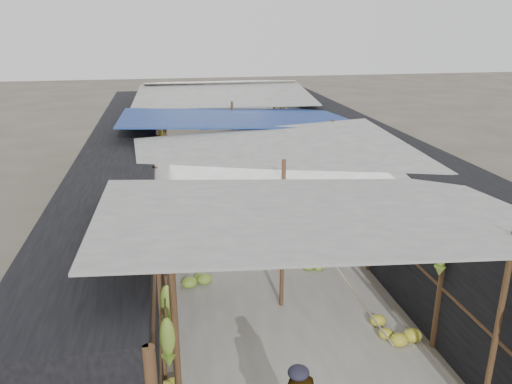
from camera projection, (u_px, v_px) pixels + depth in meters
aisle_slab at (248, 227)px, 11.83m from camera, size 3.60×16.00×0.02m
stall_left at (127, 188)px, 11.00m from camera, size 1.40×15.00×2.30m
stall_right at (359, 175)px, 11.92m from camera, size 1.40×15.00×2.30m
crate_near at (313, 243)px, 10.67m from camera, size 0.57×0.49×0.29m
crate_mid at (280, 255)px, 10.10m from camera, size 0.53×0.46×0.28m
crate_back at (201, 205)px, 12.86m from camera, size 0.50×0.45×0.27m
black_basin at (293, 195)px, 13.76m from camera, size 0.61×0.61×0.18m
shopper_blue at (234, 167)px, 13.82m from camera, size 0.89×0.76×1.59m
vendor_seated at (329, 220)px, 11.18m from camera, size 0.34×0.56×0.84m
market_canopy at (246, 124)px, 11.37m from camera, size 5.62×15.20×2.77m
hanging_bananas at (245, 161)px, 11.15m from camera, size 3.95×14.31×0.79m
floor_bananas at (253, 232)px, 11.17m from camera, size 3.87×10.91×0.34m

